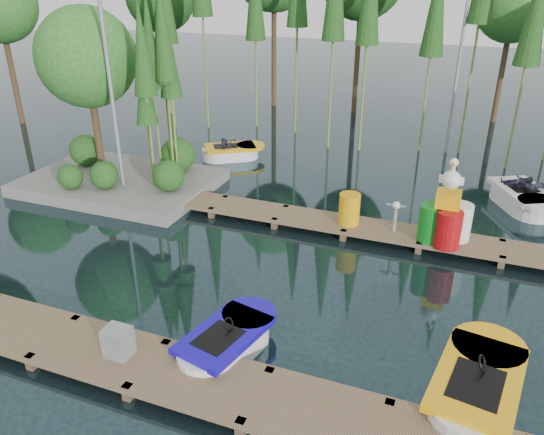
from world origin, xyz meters
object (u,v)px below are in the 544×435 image
(drum_cluster, at_px, (447,218))
(boat_blue, at_px, (227,343))
(island, at_px, (107,92))
(yellow_barrel, at_px, (349,209))
(boat_yellow_far, at_px, (231,152))
(utility_cabinet, at_px, (118,342))

(drum_cluster, bearing_deg, boat_blue, -121.64)
(island, distance_m, yellow_barrel, 8.71)
(boat_yellow_far, distance_m, yellow_barrel, 7.45)
(island, relative_size, boat_blue, 2.57)
(drum_cluster, bearing_deg, island, 175.02)
(boat_blue, bearing_deg, yellow_barrel, 93.50)
(island, distance_m, utility_cabinet, 10.00)
(island, distance_m, boat_yellow_far, 5.44)
(yellow_barrel, bearing_deg, drum_cluster, -3.56)
(boat_blue, height_order, yellow_barrel, yellow_barrel)
(boat_yellow_far, height_order, utility_cabinet, boat_yellow_far)
(boat_yellow_far, relative_size, drum_cluster, 1.17)
(utility_cabinet, xyz_separation_m, yellow_barrel, (2.63, 7.00, 0.15))
(boat_blue, xyz_separation_m, boat_yellow_far, (-4.86, 10.54, 0.02))
(island, relative_size, yellow_barrel, 7.64)
(island, xyz_separation_m, utility_cabinet, (5.70, -7.79, -2.59))
(island, height_order, utility_cabinet, island)
(island, bearing_deg, boat_blue, -42.25)
(boat_blue, bearing_deg, island, 150.46)
(boat_yellow_far, distance_m, utility_cabinet, 12.07)
(island, height_order, yellow_barrel, island)
(yellow_barrel, bearing_deg, island, 174.58)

